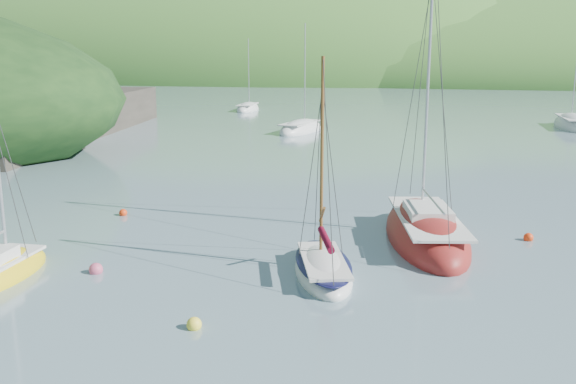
% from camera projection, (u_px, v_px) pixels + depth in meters
% --- Properties ---
extents(ground, '(700.00, 700.00, 0.00)m').
position_uv_depth(ground, '(199.00, 326.00, 18.27)').
color(ground, slate).
rests_on(ground, ground).
extents(shoreline_hills, '(690.00, 135.00, 56.00)m').
position_uv_depth(shoreline_hills, '(402.00, 77.00, 183.31)').
color(shoreline_hills, '#37712B').
rests_on(shoreline_hills, ground).
extents(daysailer_white, '(3.55, 5.57, 8.04)m').
position_uv_depth(daysailer_white, '(323.00, 269.00, 22.42)').
color(daysailer_white, white).
rests_on(daysailer_white, ground).
extents(sloop_red, '(5.05, 9.40, 13.22)m').
position_uv_depth(sloop_red, '(426.00, 235.00, 26.41)').
color(sloop_red, maroon).
rests_on(sloop_red, ground).
extents(distant_sloop_a, '(3.97, 8.06, 11.01)m').
position_uv_depth(distant_sloop_a, '(301.00, 130.00, 61.13)').
color(distant_sloop_a, white).
rests_on(distant_sloop_a, ground).
extents(distant_sloop_b, '(3.70, 9.44, 13.27)m').
position_uv_depth(distant_sloop_b, '(573.00, 126.00, 64.23)').
color(distant_sloop_b, white).
rests_on(distant_sloop_b, ground).
extents(distant_sloop_c, '(3.05, 7.09, 9.84)m').
position_uv_depth(distant_sloop_c, '(248.00, 109.00, 82.42)').
color(distant_sloop_c, white).
rests_on(distant_sloop_c, ground).
extents(mooring_buoys, '(18.60, 11.91, 0.49)m').
position_uv_depth(mooring_buoys, '(217.00, 261.00, 23.56)').
color(mooring_buoys, yellow).
rests_on(mooring_buoys, ground).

